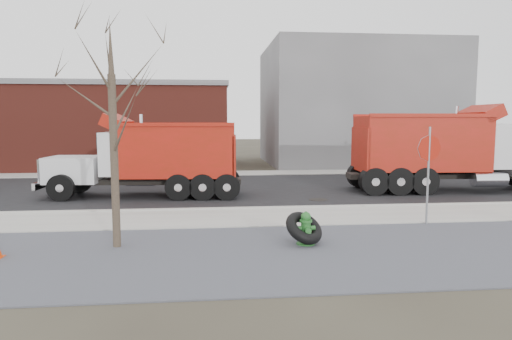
{
  "coord_description": "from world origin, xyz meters",
  "views": [
    {
      "loc": [
        -1.01,
        -13.29,
        2.96
      ],
      "look_at": [
        0.44,
        1.02,
        1.4
      ],
      "focal_mm": 32.0,
      "sensor_mm": 36.0,
      "label": 1
    }
  ],
  "objects": [
    {
      "name": "dump_truck_red_a",
      "position": [
        8.84,
        4.84,
        1.82
      ],
      "size": [
        8.89,
        2.85,
        3.57
      ],
      "rotation": [
        0.0,
        0.0,
        -0.05
      ],
      "color": "black",
      "rests_on": "ground"
    },
    {
      "name": "truck_tire",
      "position": [
        1.2,
        -2.81,
        0.42
      ],
      "size": [
        1.28,
        1.27,
        0.8
      ],
      "color": "black",
      "rests_on": "ground"
    },
    {
      "name": "curb",
      "position": [
        0.0,
        1.55,
        0.06
      ],
      "size": [
        60.0,
        0.15,
        0.11
      ],
      "primitive_type": "cube",
      "color": "#9E9B93",
      "rests_on": "ground"
    },
    {
      "name": "stop_sign",
      "position": [
        5.1,
        -1.1,
        1.9
      ],
      "size": [
        0.75,
        0.18,
        2.79
      ],
      "rotation": [
        0.0,
        0.0,
        -0.2
      ],
      "color": "gray",
      "rests_on": "ground"
    },
    {
      "name": "building_brick",
      "position": [
        -10.0,
        17.0,
        2.65
      ],
      "size": [
        20.2,
        8.2,
        5.3
      ],
      "color": "maroon",
      "rests_on": "ground"
    },
    {
      "name": "fire_hydrant",
      "position": [
        1.24,
        -2.85,
        0.38
      ],
      "size": [
        0.46,
        0.45,
        0.82
      ],
      "rotation": [
        0.0,
        0.0,
        0.08
      ],
      "color": "#2C7434",
      "rests_on": "ground"
    },
    {
      "name": "gravel_verge",
      "position": [
        0.0,
        -3.5,
        0.01
      ],
      "size": [
        60.0,
        5.0,
        0.03
      ],
      "primitive_type": "cube",
      "color": "slate",
      "rests_on": "ground"
    },
    {
      "name": "dump_truck_red_b",
      "position": [
        -3.19,
        4.6,
        1.62
      ],
      "size": [
        7.55,
        2.6,
        3.17
      ],
      "rotation": [
        0.0,
        0.0,
        3.08
      ],
      "color": "black",
      "rests_on": "ground"
    },
    {
      "name": "far_sidewalk",
      "position": [
        0.0,
        12.0,
        0.03
      ],
      "size": [
        60.0,
        2.0,
        0.06
      ],
      "primitive_type": "cube",
      "color": "#9E9B93",
      "rests_on": "ground"
    },
    {
      "name": "sidewalk",
      "position": [
        0.0,
        0.25,
        0.03
      ],
      "size": [
        60.0,
        2.5,
        0.06
      ],
      "primitive_type": "cube",
      "color": "#9E9B93",
      "rests_on": "ground"
    },
    {
      "name": "building_grey",
      "position": [
        9.0,
        18.0,
        4.0
      ],
      "size": [
        12.0,
        10.0,
        8.0
      ],
      "color": "gray",
      "rests_on": "ground"
    },
    {
      "name": "ground",
      "position": [
        0.0,
        0.0,
        0.0
      ],
      "size": [
        120.0,
        120.0,
        0.0
      ],
      "primitive_type": "plane",
      "color": "#383328",
      "rests_on": "ground"
    },
    {
      "name": "bare_tree",
      "position": [
        -3.2,
        -2.6,
        3.3
      ],
      "size": [
        3.2,
        3.2,
        5.2
      ],
      "color": "#382D23",
      "rests_on": "ground"
    },
    {
      "name": "road",
      "position": [
        0.0,
        6.3,
        0.01
      ],
      "size": [
        60.0,
        9.4,
        0.02
      ],
      "primitive_type": "cube",
      "color": "black",
      "rests_on": "ground"
    }
  ]
}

